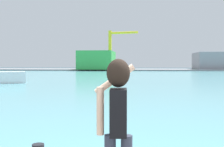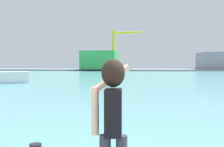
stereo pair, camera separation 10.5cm
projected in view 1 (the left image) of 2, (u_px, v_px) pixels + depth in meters
ground_plane at (145, 75)px, 52.39m from camera, size 220.00×220.00×0.00m
harbor_water at (145, 75)px, 54.38m from camera, size 140.00×100.00×0.02m
far_shore_dock at (145, 70)px, 94.09m from camera, size 140.00×20.00×0.42m
person_photographer at (117, 115)px, 3.35m from camera, size 0.53×0.55×1.74m
warehouse_left at (97, 60)px, 90.30m from camera, size 10.73×13.57×5.80m
warehouse_right at (217, 61)px, 91.08m from camera, size 14.06×13.82×5.40m
port_crane at (114, 46)px, 87.32m from camera, size 9.29×2.43×12.18m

